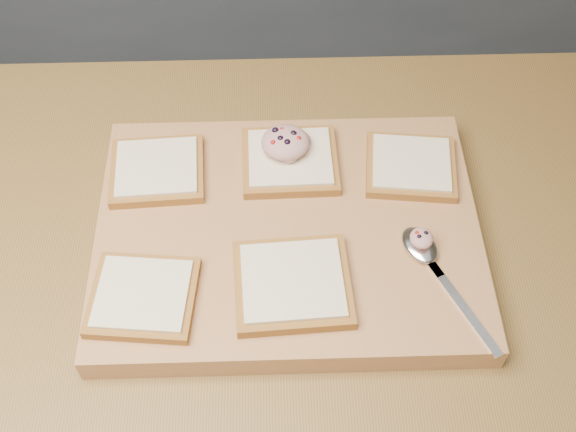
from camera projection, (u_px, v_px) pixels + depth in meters
name	position (u px, v px, depth m)	size (l,w,h in m)	color
island_counter	(242.00, 421.00, 1.22)	(2.00, 0.80, 0.90)	slate
cutting_board	(288.00, 234.00, 0.88)	(0.46, 0.35, 0.04)	tan
bread_far_left	(157.00, 170.00, 0.91)	(0.12, 0.11, 0.02)	#926125
bread_far_center	(290.00, 161.00, 0.92)	(0.12, 0.11, 0.02)	#926125
bread_far_right	(411.00, 166.00, 0.92)	(0.12, 0.11, 0.02)	#926125
bread_near_left	(143.00, 296.00, 0.80)	(0.13, 0.12, 0.02)	#926125
bread_near_center	(292.00, 284.00, 0.81)	(0.14, 0.13, 0.02)	#926125
tuna_salad_dollop	(285.00, 142.00, 0.91)	(0.06, 0.06, 0.03)	tan
spoon	(426.00, 254.00, 0.84)	(0.10, 0.18, 0.01)	silver
spoon_salad	(421.00, 238.00, 0.83)	(0.03, 0.03, 0.02)	tan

